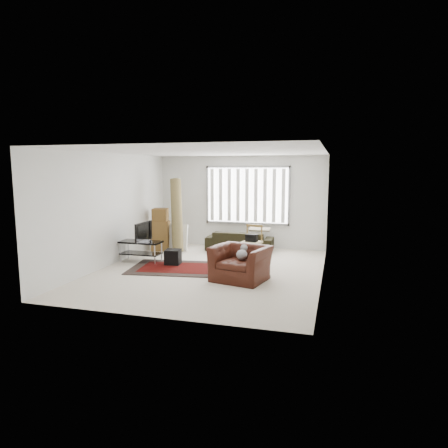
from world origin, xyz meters
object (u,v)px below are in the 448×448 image
object	(u,v)px
sofa	(240,238)
moving_boxes	(161,231)
tv_stand	(141,247)
armchair	(241,261)
side_chair	(252,241)

from	to	relation	value
sofa	moving_boxes	bearing A→B (deg)	12.68
tv_stand	armchair	size ratio (longest dim) A/B	0.81
sofa	side_chair	size ratio (longest dim) A/B	2.14
sofa	armchair	bearing A→B (deg)	101.45
side_chair	tv_stand	bearing A→B (deg)	-150.35
moving_boxes	side_chair	xyz separation A→B (m)	(2.75, -0.44, -0.07)
moving_boxes	armchair	xyz separation A→B (m)	(2.93, -2.40, -0.14)
moving_boxes	sofa	distance (m)	2.27
tv_stand	side_chair	xyz separation A→B (m)	(2.63, 1.02, 0.11)
side_chair	armchair	size ratio (longest dim) A/B	0.68
tv_stand	side_chair	bearing A→B (deg)	21.16
moving_boxes	armchair	world-z (taller)	moving_boxes
tv_stand	moving_boxes	world-z (taller)	moving_boxes
moving_boxes	side_chair	size ratio (longest dim) A/B	1.36
tv_stand	side_chair	distance (m)	2.82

